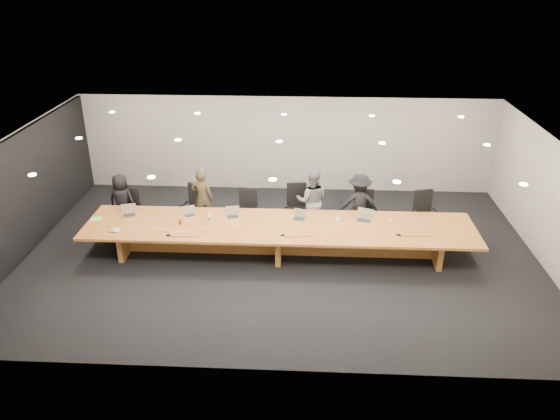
# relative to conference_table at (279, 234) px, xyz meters

# --- Properties ---
(ground) EXTENTS (12.00, 12.00, 0.00)m
(ground) POSITION_rel_conference_table_xyz_m (0.00, 0.00, -0.52)
(ground) COLOR black
(ground) RESTS_ON ground
(back_wall) EXTENTS (12.00, 0.02, 2.80)m
(back_wall) POSITION_rel_conference_table_xyz_m (0.00, 4.00, 0.88)
(back_wall) COLOR beige
(back_wall) RESTS_ON ground
(left_wall_panel) EXTENTS (0.08, 7.84, 2.74)m
(left_wall_panel) POSITION_rel_conference_table_xyz_m (-5.94, 0.00, 0.85)
(left_wall_panel) COLOR black
(left_wall_panel) RESTS_ON ground
(conference_table) EXTENTS (9.00, 1.80, 0.75)m
(conference_table) POSITION_rel_conference_table_xyz_m (0.00, 0.00, 0.00)
(conference_table) COLOR #9B5421
(conference_table) RESTS_ON ground
(chair_far_left) EXTENTS (0.53, 0.53, 1.03)m
(chair_far_left) POSITION_rel_conference_table_xyz_m (-3.88, 1.20, -0.01)
(chair_far_left) COLOR black
(chair_far_left) RESTS_ON ground
(chair_left) EXTENTS (0.76, 0.76, 1.20)m
(chair_left) POSITION_rel_conference_table_xyz_m (-2.23, 1.15, 0.08)
(chair_left) COLOR black
(chair_left) RESTS_ON ground
(chair_mid_left) EXTENTS (0.62, 0.62, 1.12)m
(chair_mid_left) POSITION_rel_conference_table_xyz_m (-0.88, 1.15, 0.04)
(chair_mid_left) COLOR black
(chair_mid_left) RESTS_ON ground
(chair_mid_right) EXTENTS (0.67, 0.67, 1.21)m
(chair_mid_right) POSITION_rel_conference_table_xyz_m (0.38, 1.33, 0.08)
(chair_mid_right) COLOR black
(chair_mid_right) RESTS_ON ground
(chair_right) EXTENTS (0.60, 0.60, 1.13)m
(chair_right) POSITION_rel_conference_table_xyz_m (2.05, 1.19, 0.04)
(chair_right) COLOR black
(chair_right) RESTS_ON ground
(chair_far_right) EXTENTS (0.72, 0.72, 1.17)m
(chair_far_right) POSITION_rel_conference_table_xyz_m (3.58, 1.15, 0.06)
(chair_far_right) COLOR black
(chair_far_right) RESTS_ON ground
(person_a) EXTENTS (0.77, 0.57, 1.44)m
(person_a) POSITION_rel_conference_table_xyz_m (-4.09, 1.24, 0.20)
(person_a) COLOR black
(person_a) RESTS_ON ground
(person_b) EXTENTS (0.67, 0.52, 1.62)m
(person_b) POSITION_rel_conference_table_xyz_m (-2.02, 1.28, 0.29)
(person_b) COLOR #362E1D
(person_b) RESTS_ON ground
(person_c) EXTENTS (0.81, 0.64, 1.64)m
(person_c) POSITION_rel_conference_table_xyz_m (0.75, 1.28, 0.30)
(person_c) COLOR slate
(person_c) RESTS_ON ground
(person_d) EXTENTS (1.03, 0.62, 1.57)m
(person_d) POSITION_rel_conference_table_xyz_m (1.93, 1.24, 0.26)
(person_d) COLOR black
(person_d) RESTS_ON ground
(laptop_a) EXTENTS (0.40, 0.34, 0.27)m
(laptop_a) POSITION_rel_conference_table_xyz_m (-3.61, 0.31, 0.36)
(laptop_a) COLOR tan
(laptop_a) RESTS_ON conference_table
(laptop_b) EXTENTS (0.36, 0.32, 0.23)m
(laptop_b) POSITION_rel_conference_table_xyz_m (-2.16, 0.38, 0.35)
(laptop_b) COLOR #C0B493
(laptop_b) RESTS_ON conference_table
(laptop_c) EXTENTS (0.36, 0.29, 0.25)m
(laptop_c) POSITION_rel_conference_table_xyz_m (-1.13, 0.36, 0.36)
(laptop_c) COLOR #BCAF90
(laptop_c) RESTS_ON conference_table
(laptop_d) EXTENTS (0.36, 0.31, 0.24)m
(laptop_d) POSITION_rel_conference_table_xyz_m (0.45, 0.31, 0.35)
(laptop_d) COLOR tan
(laptop_d) RESTS_ON conference_table
(laptop_e) EXTENTS (0.44, 0.38, 0.29)m
(laptop_e) POSITION_rel_conference_table_xyz_m (1.95, 0.30, 0.38)
(laptop_e) COLOR #B8AB8C
(laptop_e) RESTS_ON conference_table
(water_bottle) EXTENTS (0.10, 0.10, 0.23)m
(water_bottle) POSITION_rel_conference_table_xyz_m (-1.63, 0.03, 0.34)
(water_bottle) COLOR silver
(water_bottle) RESTS_ON conference_table
(amber_mug) EXTENTS (0.08, 0.08, 0.10)m
(amber_mug) POSITION_rel_conference_table_xyz_m (-2.30, -0.05, 0.28)
(amber_mug) COLOR brown
(amber_mug) RESTS_ON conference_table
(paper_cup_near) EXTENTS (0.11, 0.11, 0.10)m
(paper_cup_near) POSITION_rel_conference_table_xyz_m (1.36, 0.26, 0.28)
(paper_cup_near) COLOR white
(paper_cup_near) RESTS_ON conference_table
(paper_cup_far) EXTENTS (0.08, 0.08, 0.09)m
(paper_cup_far) POSITION_rel_conference_table_xyz_m (2.57, 0.27, 0.27)
(paper_cup_far) COLOR white
(paper_cup_far) RESTS_ON conference_table
(notepad) EXTENTS (0.27, 0.23, 0.01)m
(notepad) POSITION_rel_conference_table_xyz_m (-4.35, 0.11, 0.24)
(notepad) COLOR white
(notepad) RESTS_ON conference_table
(lime_gadget) EXTENTS (0.20, 0.16, 0.03)m
(lime_gadget) POSITION_rel_conference_table_xyz_m (-4.34, 0.11, 0.26)
(lime_gadget) COLOR #5AD438
(lime_gadget) RESTS_ON notepad
(av_box) EXTENTS (0.25, 0.20, 0.03)m
(av_box) POSITION_rel_conference_table_xyz_m (-3.69, -0.48, 0.25)
(av_box) COLOR #B3B2B7
(av_box) RESTS_ON conference_table
(mic_left) EXTENTS (0.15, 0.15, 0.03)m
(mic_left) POSITION_rel_conference_table_xyz_m (-2.45, -0.63, 0.25)
(mic_left) COLOR black
(mic_left) RESTS_ON conference_table
(mic_center) EXTENTS (0.12, 0.12, 0.03)m
(mic_center) POSITION_rel_conference_table_xyz_m (0.10, -0.50, 0.24)
(mic_center) COLOR black
(mic_center) RESTS_ON conference_table
(mic_right) EXTENTS (0.16, 0.16, 0.03)m
(mic_right) POSITION_rel_conference_table_xyz_m (2.68, -0.35, 0.25)
(mic_right) COLOR black
(mic_right) RESTS_ON conference_table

